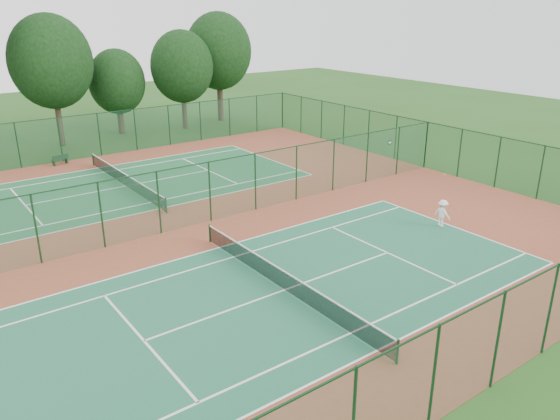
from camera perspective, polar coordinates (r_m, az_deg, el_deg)
name	(u,v)px	position (r m, az deg, el deg)	size (l,w,h in m)	color
ground	(187,227)	(30.70, -9.69, -1.74)	(120.00, 120.00, 0.00)	#224D18
red_pad	(187,227)	(30.69, -9.69, -1.73)	(40.00, 36.00, 0.01)	brown
court_near	(284,290)	(23.71, 0.44, -8.38)	(23.77, 10.97, 0.01)	#1F6344
court_far	(125,186)	(38.52, -15.85, 2.41)	(23.77, 10.97, 0.01)	#1E6035
fence_north	(80,137)	(46.37, -20.16, 7.18)	(40.00, 0.09, 3.50)	#18482E
fence_south	(467,358)	(17.54, 18.98, -14.39)	(40.00, 0.09, 3.50)	#194D30
fence_east	(426,145)	(42.47, 15.00, 6.60)	(0.09, 36.00, 3.50)	#174628
fence_divider	(185,197)	(30.08, -9.89, 1.37)	(40.00, 0.09, 3.50)	#1C5431
tennis_net_near	(284,279)	(23.46, 0.44, -7.25)	(0.10, 12.90, 0.97)	#13341A
tennis_net_far	(125,179)	(38.36, -15.93, 3.17)	(0.10, 12.90, 0.97)	#163E1D
player_near	(442,213)	(31.32, 16.60, -0.32)	(0.99, 0.57, 1.53)	white
bench	(60,159)	(45.40, -21.99, 4.92)	(1.33, 0.66, 0.79)	black
stray_ball_a	(257,214)	(31.93, -2.38, -0.47)	(0.07, 0.07, 0.07)	gold
stray_ball_b	(292,206)	(33.20, 1.28, 0.38)	(0.07, 0.07, 0.07)	#C1DF34
stray_ball_c	(139,243)	(29.02, -14.56, -3.37)	(0.07, 0.07, 0.07)	#AECB2F
evergreen_row	(66,143)	(52.77, -21.45, 6.55)	(39.00, 5.00, 12.00)	black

